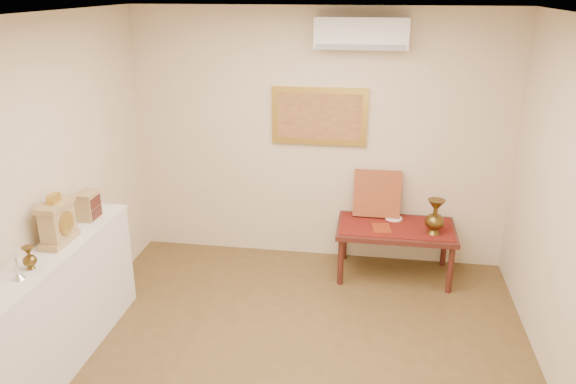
% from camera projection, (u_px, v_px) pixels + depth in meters
% --- Properties ---
extents(floor, '(4.50, 4.50, 0.00)m').
position_uv_depth(floor, '(285.00, 382.00, 4.34)').
color(floor, brown).
rests_on(floor, ground).
extents(ceiling, '(4.50, 4.50, 0.00)m').
position_uv_depth(ceiling, '(285.00, 18.00, 3.40)').
color(ceiling, white).
rests_on(ceiling, ground).
extents(wall_back, '(4.00, 0.02, 2.70)m').
position_uv_depth(wall_back, '(319.00, 139.00, 5.95)').
color(wall_back, beige).
rests_on(wall_back, ground).
extents(wall_left, '(0.02, 4.50, 2.70)m').
position_uv_depth(wall_left, '(20.00, 206.00, 4.16)').
color(wall_left, beige).
rests_on(wall_left, ground).
extents(candlestick, '(0.09, 0.09, 0.20)m').
position_uv_depth(candlestick, '(17.00, 266.00, 3.85)').
color(candlestick, silver).
rests_on(candlestick, display_ledge).
extents(brass_urn_small, '(0.10, 0.10, 0.22)m').
position_uv_depth(brass_urn_small, '(29.00, 255.00, 3.98)').
color(brass_urn_small, brown).
rests_on(brass_urn_small, display_ledge).
extents(table_cloth, '(1.14, 0.59, 0.01)m').
position_uv_depth(table_cloth, '(396.00, 226.00, 5.77)').
color(table_cloth, maroon).
rests_on(table_cloth, low_table).
extents(brass_urn_tall, '(0.19, 0.19, 0.43)m').
position_uv_depth(brass_urn_tall, '(435.00, 213.00, 5.52)').
color(brass_urn_tall, brown).
rests_on(brass_urn_tall, table_cloth).
extents(plate, '(0.18, 0.18, 0.01)m').
position_uv_depth(plate, '(394.00, 218.00, 5.94)').
color(plate, white).
rests_on(plate, table_cloth).
extents(menu, '(0.21, 0.27, 0.01)m').
position_uv_depth(menu, '(381.00, 228.00, 5.69)').
color(menu, maroon).
rests_on(menu, table_cloth).
extents(cushion, '(0.50, 0.20, 0.51)m').
position_uv_depth(cushion, '(377.00, 194.00, 5.95)').
color(cushion, maroon).
rests_on(cushion, table_cloth).
extents(display_ledge, '(0.37, 2.02, 0.98)m').
position_uv_depth(display_ledge, '(58.00, 308.00, 4.44)').
color(display_ledge, silver).
rests_on(display_ledge, floor).
extents(mantel_clock, '(0.17, 0.36, 0.41)m').
position_uv_depth(mantel_clock, '(58.00, 222.00, 4.36)').
color(mantel_clock, tan).
rests_on(mantel_clock, display_ledge).
extents(wooden_chest, '(0.16, 0.21, 0.24)m').
position_uv_depth(wooden_chest, '(88.00, 205.00, 4.83)').
color(wooden_chest, tan).
rests_on(wooden_chest, display_ledge).
extents(low_table, '(1.20, 0.70, 0.55)m').
position_uv_depth(low_table, '(396.00, 232.00, 5.79)').
color(low_table, '#481B15').
rests_on(low_table, floor).
extents(painting, '(1.00, 0.06, 0.60)m').
position_uv_depth(painting, '(319.00, 116.00, 5.84)').
color(painting, gold).
rests_on(painting, wall_back).
extents(ac_unit, '(0.90, 0.25, 0.30)m').
position_uv_depth(ac_unit, '(361.00, 33.00, 5.39)').
color(ac_unit, white).
rests_on(ac_unit, wall_back).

